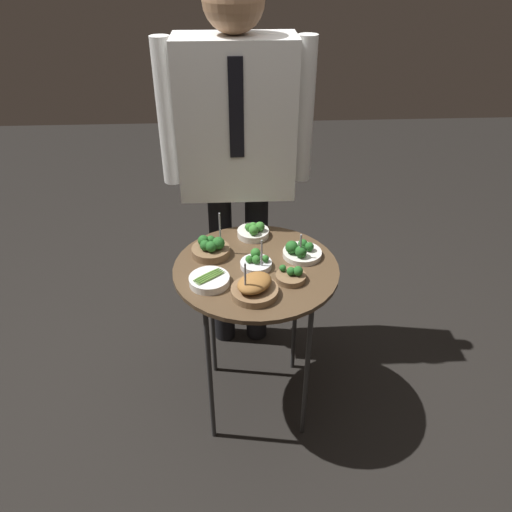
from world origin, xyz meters
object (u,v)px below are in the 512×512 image
at_px(serving_cart, 256,279).
at_px(waiter_figure, 237,138).
at_px(bowl_broccoli_center, 256,262).
at_px(bowl_roast_front_left, 254,287).
at_px(bowl_broccoli_near_rim, 253,231).
at_px(bowl_broccoli_front_center, 211,248).
at_px(bowl_broccoli_front_right, 291,276).
at_px(bowl_asparagus_back_right, 209,280).
at_px(bowl_broccoli_mid_right, 301,251).

height_order(serving_cart, waiter_figure, waiter_figure).
xyz_separation_m(bowl_broccoli_center, bowl_roast_front_left, (-0.01, -0.18, 0.01)).
bearing_deg(serving_cart, bowl_broccoli_center, 97.44).
distance_m(bowl_broccoli_center, waiter_figure, 0.56).
distance_m(bowl_broccoli_near_rim, bowl_broccoli_front_center, 0.22).
relative_size(bowl_broccoli_front_right, bowl_broccoli_near_rim, 0.84).
distance_m(bowl_broccoli_near_rim, bowl_asparagus_back_right, 0.37).
height_order(bowl_broccoli_mid_right, bowl_asparagus_back_right, bowl_broccoli_mid_right).
distance_m(bowl_broccoli_front_right, bowl_asparagus_back_right, 0.30).
bearing_deg(bowl_roast_front_left, bowl_broccoli_front_right, 30.32).
distance_m(bowl_broccoli_front_right, bowl_broccoli_near_rim, 0.34).
height_order(bowl_broccoli_mid_right, bowl_broccoli_front_center, bowl_broccoli_front_center).
height_order(bowl_broccoli_front_right, waiter_figure, waiter_figure).
distance_m(bowl_broccoli_mid_right, bowl_broccoli_near_rim, 0.25).
xyz_separation_m(bowl_broccoli_center, waiter_figure, (-0.06, 0.44, 0.33)).
distance_m(bowl_broccoli_mid_right, bowl_broccoli_front_center, 0.36).
xyz_separation_m(bowl_asparagus_back_right, waiter_figure, (0.12, 0.55, 0.34)).
height_order(bowl_broccoli_front_right, bowl_broccoli_front_center, bowl_broccoli_front_center).
height_order(bowl_broccoli_center, bowl_broccoli_mid_right, bowl_broccoli_center).
bearing_deg(bowl_broccoli_mid_right, bowl_roast_front_left, -129.56).
height_order(serving_cart, bowl_broccoli_front_center, bowl_broccoli_front_center).
relative_size(serving_cart, bowl_broccoli_front_right, 6.65).
relative_size(serving_cart, bowl_roast_front_left, 4.32).
relative_size(serving_cart, waiter_figure, 0.43).
xyz_separation_m(serving_cart, bowl_broccoli_center, (-0.00, 0.00, 0.08)).
bearing_deg(bowl_roast_front_left, bowl_broccoli_mid_right, 50.44).
height_order(bowl_roast_front_left, waiter_figure, waiter_figure).
distance_m(bowl_broccoli_center, bowl_broccoli_front_right, 0.16).
relative_size(bowl_broccoli_near_rim, bowl_asparagus_back_right, 0.90).
distance_m(bowl_broccoli_front_right, bowl_broccoli_mid_right, 0.17).
bearing_deg(bowl_broccoli_front_center, bowl_asparagus_back_right, -90.54).
bearing_deg(bowl_broccoli_near_rim, bowl_asparagus_back_right, -118.39).
bearing_deg(bowl_broccoli_near_rim, bowl_broccoli_mid_right, -42.27).
bearing_deg(bowl_broccoli_front_center, serving_cart, -28.62).
height_order(bowl_broccoli_center, bowl_broccoli_front_right, bowl_broccoli_center).
height_order(bowl_broccoli_front_right, bowl_broccoli_mid_right, bowl_broccoli_mid_right).
bearing_deg(bowl_broccoli_near_rim, bowl_roast_front_left, -92.14).
bearing_deg(serving_cart, bowl_broccoli_front_center, 151.38).
distance_m(serving_cart, bowl_roast_front_left, 0.20).
xyz_separation_m(bowl_broccoli_center, bowl_asparagus_back_right, (-0.18, -0.10, -0.00)).
bearing_deg(bowl_asparagus_back_right, serving_cart, 29.52).
relative_size(bowl_broccoli_mid_right, bowl_broccoli_front_center, 0.86).
relative_size(bowl_broccoli_front_right, bowl_roast_front_left, 0.65).
xyz_separation_m(bowl_broccoli_mid_right, bowl_asparagus_back_right, (-0.36, -0.16, -0.01)).
bearing_deg(waiter_figure, bowl_roast_front_left, -85.93).
bearing_deg(serving_cart, bowl_roast_front_left, -94.79).
height_order(bowl_broccoli_center, bowl_asparagus_back_right, bowl_broccoli_center).
relative_size(bowl_broccoli_center, waiter_figure, 0.08).
distance_m(bowl_broccoli_near_rim, bowl_roast_front_left, 0.40).
relative_size(bowl_broccoli_mid_right, bowl_asparagus_back_right, 1.04).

